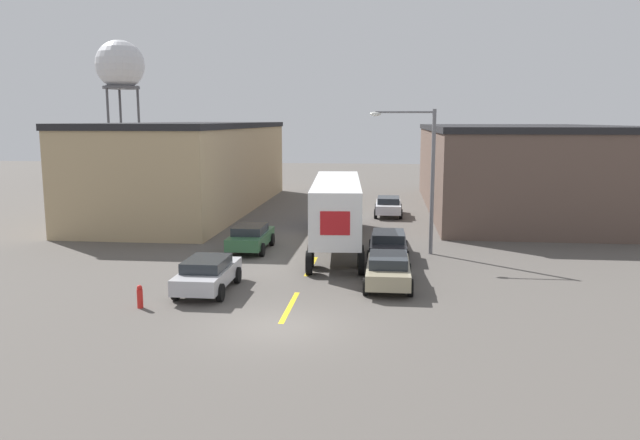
{
  "coord_description": "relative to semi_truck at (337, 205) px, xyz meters",
  "views": [
    {
      "loc": [
        3.57,
        -20.01,
        6.94
      ],
      "look_at": [
        0.49,
        8.29,
        2.35
      ],
      "focal_mm": 35.0,
      "sensor_mm": 36.0,
      "label": 1
    }
  ],
  "objects": [
    {
      "name": "parked_car_right_near",
      "position": [
        2.84,
        -8.35,
        -1.56
      ],
      "size": [
        2.0,
        4.44,
        1.4
      ],
      "color": "tan",
      "rests_on": "ground_plane"
    },
    {
      "name": "warehouse_left",
      "position": [
        -12.23,
        13.13,
        1.05
      ],
      "size": [
        9.51,
        27.14,
        6.72
      ],
      "color": "tan",
      "rests_on": "ground_plane"
    },
    {
      "name": "fire_hydrant",
      "position": [
        -6.35,
        -12.36,
        -1.88
      ],
      "size": [
        0.22,
        0.22,
        0.88
      ],
      "color": "red",
      "rests_on": "ground_plane"
    },
    {
      "name": "water_tower",
      "position": [
        -27.84,
        36.14,
        10.63
      ],
      "size": [
        5.53,
        5.53,
        15.9
      ],
      "color": "#47474C",
      "rests_on": "ground_plane"
    },
    {
      "name": "parked_car_right_far",
      "position": [
        2.84,
        11.33,
        -1.56
      ],
      "size": [
        2.0,
        4.44,
        1.4
      ],
      "color": "silver",
      "rests_on": "ground_plane"
    },
    {
      "name": "parked_car_left_far",
      "position": [
        -4.49,
        -1.77,
        -1.56
      ],
      "size": [
        2.0,
        4.44,
        1.4
      ],
      "color": "#2D5B38",
      "rests_on": "ground_plane"
    },
    {
      "name": "road_centerline",
      "position": [
        -0.83,
        -5.0,
        -2.31
      ],
      "size": [
        0.2,
        17.21,
        0.01
      ],
      "color": "yellow",
      "rests_on": "ground_plane"
    },
    {
      "name": "parked_car_left_near",
      "position": [
        -4.49,
        -9.85,
        -1.56
      ],
      "size": [
        2.0,
        4.44,
        1.4
      ],
      "color": "#B2B2B7",
      "rests_on": "ground_plane"
    },
    {
      "name": "warehouse_right",
      "position": [
        12.8,
        15.31,
        0.95
      ],
      "size": [
        13.95,
        26.39,
        6.53
      ],
      "color": "brown",
      "rests_on": "ground_plane"
    },
    {
      "name": "street_lamp",
      "position": [
        4.59,
        -1.57,
        2.14
      ],
      "size": [
        3.36,
        0.32,
        7.48
      ],
      "color": "slate",
      "rests_on": "ground_plane"
    },
    {
      "name": "semi_truck",
      "position": [
        0.0,
        0.0,
        0.0
      ],
      "size": [
        3.61,
        15.1,
        3.81
      ],
      "rotation": [
        0.0,
        0.0,
        0.07
      ],
      "color": "navy",
      "rests_on": "ground_plane"
    },
    {
      "name": "ground_plane",
      "position": [
        -0.83,
        -13.92,
        -2.32
      ],
      "size": [
        160.0,
        160.0,
        0.0
      ],
      "primitive_type": "plane",
      "color": "#56514C"
    },
    {
      "name": "parked_car_right_mid",
      "position": [
        2.84,
        -2.94,
        -1.56
      ],
      "size": [
        2.0,
        4.44,
        1.4
      ],
      "color": "black",
      "rests_on": "ground_plane"
    }
  ]
}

